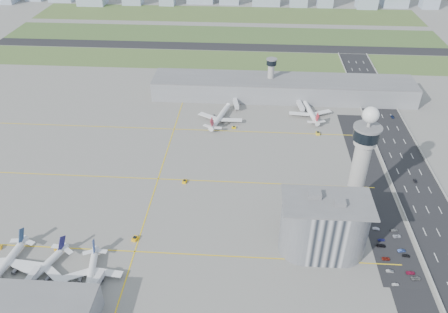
# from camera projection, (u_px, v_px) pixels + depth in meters

# --- Properties ---
(ground) EXTENTS (1000.00, 1000.00, 0.00)m
(ground) POSITION_uv_depth(u_px,v_px,m) (220.00, 215.00, 239.03)
(ground) COLOR gray
(grass_strip_0) EXTENTS (480.00, 50.00, 0.08)m
(grass_strip_0) POSITION_uv_depth(u_px,v_px,m) (217.00, 60.00, 426.11)
(grass_strip_0) COLOR #516B33
(grass_strip_0) RESTS_ON ground
(grass_strip_1) EXTENTS (480.00, 60.00, 0.08)m
(grass_strip_1) POSITION_uv_depth(u_px,v_px,m) (222.00, 35.00, 488.10)
(grass_strip_1) COLOR #3F5C2B
(grass_strip_1) RESTS_ON ground
(grass_strip_2) EXTENTS (480.00, 70.00, 0.08)m
(grass_strip_2) POSITION_uv_depth(u_px,v_px,m) (227.00, 14.00, 554.23)
(grass_strip_2) COLOR #455E2C
(grass_strip_2) RESTS_ON ground
(runway) EXTENTS (480.00, 22.00, 0.10)m
(runway) POSITION_uv_depth(u_px,v_px,m) (220.00, 47.00, 456.68)
(runway) COLOR black
(runway) RESTS_ON ground
(highway) EXTENTS (28.00, 500.00, 0.10)m
(highway) POSITION_uv_depth(u_px,v_px,m) (434.00, 224.00, 232.56)
(highway) COLOR black
(highway) RESTS_ON ground
(barrier_left) EXTENTS (0.60, 500.00, 1.20)m
(barrier_left) POSITION_uv_depth(u_px,v_px,m) (408.00, 222.00, 233.04)
(barrier_left) COLOR #9E9E99
(barrier_left) RESTS_ON ground
(landside_road) EXTENTS (18.00, 260.00, 0.08)m
(landside_road) POSITION_uv_depth(u_px,v_px,m) (391.00, 236.00, 225.70)
(landside_road) COLOR black
(landside_road) RESTS_ON ground
(parking_lot) EXTENTS (20.00, 44.00, 0.10)m
(parking_lot) POSITION_uv_depth(u_px,v_px,m) (393.00, 252.00, 215.89)
(parking_lot) COLOR black
(parking_lot) RESTS_ON ground
(taxiway_line_h_0) EXTENTS (260.00, 0.60, 0.01)m
(taxiway_line_h_0) POSITION_uv_depth(u_px,v_px,m) (135.00, 252.00, 216.47)
(taxiway_line_h_0) COLOR yellow
(taxiway_line_h_0) RESTS_ON ground
(taxiway_line_h_1) EXTENTS (260.00, 0.60, 0.01)m
(taxiway_line_h_1) POSITION_uv_depth(u_px,v_px,m) (158.00, 179.00, 266.07)
(taxiway_line_h_1) COLOR yellow
(taxiway_line_h_1) RESTS_ON ground
(taxiway_line_h_2) EXTENTS (260.00, 0.60, 0.01)m
(taxiway_line_h_2) POSITION_uv_depth(u_px,v_px,m) (174.00, 129.00, 315.66)
(taxiway_line_h_2) COLOR yellow
(taxiway_line_h_2) RESTS_ON ground
(taxiway_line_v) EXTENTS (0.60, 260.00, 0.01)m
(taxiway_line_v) POSITION_uv_depth(u_px,v_px,m) (158.00, 179.00, 266.07)
(taxiway_line_v) COLOR yellow
(taxiway_line_v) RESTS_ON ground
(control_tower) EXTENTS (14.00, 14.00, 64.50)m
(control_tower) POSITION_uv_depth(u_px,v_px,m) (361.00, 159.00, 221.99)
(control_tower) COLOR #ADAAA5
(control_tower) RESTS_ON ground
(secondary_tower) EXTENTS (8.60, 8.60, 31.90)m
(secondary_tower) POSITION_uv_depth(u_px,v_px,m) (271.00, 74.00, 350.81)
(secondary_tower) COLOR #ADAAA5
(secondary_tower) RESTS_ON ground
(admin_building) EXTENTS (42.00, 24.00, 33.50)m
(admin_building) POSITION_uv_depth(u_px,v_px,m) (324.00, 226.00, 209.37)
(admin_building) COLOR #B2B2B7
(admin_building) RESTS_ON ground
(terminal_pier) EXTENTS (210.00, 32.00, 15.80)m
(terminal_pier) POSITION_uv_depth(u_px,v_px,m) (282.00, 88.00, 354.70)
(terminal_pier) COLOR gray
(terminal_pier) RESTS_ON ground
(airplane_near_a) EXTENTS (35.67, 40.66, 10.49)m
(airplane_near_a) POSITION_uv_depth(u_px,v_px,m) (3.00, 263.00, 203.61)
(airplane_near_a) COLOR white
(airplane_near_a) RESTS_ON ground
(airplane_near_b) EXTENTS (41.95, 45.07, 10.18)m
(airplane_near_b) POSITION_uv_depth(u_px,v_px,m) (38.00, 268.00, 201.01)
(airplane_near_b) COLOR white
(airplane_near_b) RESTS_ON ground
(airplane_near_c) EXTENTS (34.82, 39.00, 9.64)m
(airplane_near_c) POSITION_uv_depth(u_px,v_px,m) (90.00, 273.00, 199.21)
(airplane_near_c) COLOR white
(airplane_near_c) RESTS_ON ground
(airplane_far_a) EXTENTS (43.86, 48.19, 11.38)m
(airplane_far_a) POSITION_uv_depth(u_px,v_px,m) (220.00, 113.00, 323.54)
(airplane_far_a) COLOR white
(airplane_far_a) RESTS_ON ground
(airplane_far_b) EXTENTS (39.71, 44.44, 10.96)m
(airplane_far_b) POSITION_uv_depth(u_px,v_px,m) (310.00, 109.00, 330.16)
(airplane_far_b) COLOR white
(airplane_far_b) RESTS_ON ground
(jet_bridge_near_1) EXTENTS (5.39, 14.31, 5.70)m
(jet_bridge_near_1) POSITION_uv_depth(u_px,v_px,m) (21.00, 294.00, 191.67)
(jet_bridge_near_1) COLOR silver
(jet_bridge_near_1) RESTS_ON ground
(jet_bridge_near_2) EXTENTS (5.39, 14.31, 5.70)m
(jet_bridge_near_2) POSITION_uv_depth(u_px,v_px,m) (88.00, 298.00, 189.98)
(jet_bridge_near_2) COLOR silver
(jet_bridge_near_2) RESTS_ON ground
(jet_bridge_far_0) EXTENTS (5.39, 14.31, 5.70)m
(jet_bridge_far_0) POSITION_uv_depth(u_px,v_px,m) (235.00, 101.00, 346.43)
(jet_bridge_far_0) COLOR silver
(jet_bridge_far_0) RESTS_ON ground
(jet_bridge_far_1) EXTENTS (5.39, 14.31, 5.70)m
(jet_bridge_far_1) POSITION_uv_depth(u_px,v_px,m) (298.00, 103.00, 343.63)
(jet_bridge_far_1) COLOR silver
(jet_bridge_far_1) RESTS_ON ground
(tug_1) EXTENTS (2.87, 3.47, 1.73)m
(tug_1) POSITION_uv_depth(u_px,v_px,m) (58.00, 248.00, 217.03)
(tug_1) COLOR orange
(tug_1) RESTS_ON ground
(tug_2) EXTENTS (3.24, 3.96, 2.00)m
(tug_2) POSITION_uv_depth(u_px,v_px,m) (135.00, 238.00, 222.65)
(tug_2) COLOR #FAAE0C
(tug_2) RESTS_ON ground
(tug_3) EXTENTS (2.80, 3.59, 1.88)m
(tug_3) POSITION_uv_depth(u_px,v_px,m) (185.00, 181.00, 262.62)
(tug_3) COLOR #F4B509
(tug_3) RESTS_ON ground
(tug_4) EXTENTS (3.15, 2.35, 1.70)m
(tug_4) POSITION_uv_depth(u_px,v_px,m) (234.00, 127.00, 316.12)
(tug_4) COLOR yellow
(tug_4) RESTS_ON ground
(tug_5) EXTENTS (2.62, 3.71, 2.10)m
(tug_5) POSITION_uv_depth(u_px,v_px,m) (318.00, 133.00, 309.09)
(tug_5) COLOR gold
(tug_5) RESTS_ON ground
(car_lot_0) EXTENTS (3.39, 1.59, 1.12)m
(car_lot_0) POSITION_uv_depth(u_px,v_px,m) (395.00, 284.00, 199.00)
(car_lot_0) COLOR white
(car_lot_0) RESTS_ON ground
(car_lot_1) EXTENTS (3.64, 1.39, 1.18)m
(car_lot_1) POSITION_uv_depth(u_px,v_px,m) (390.00, 271.00, 205.36)
(car_lot_1) COLOR gray
(car_lot_1) RESTS_ON ground
(car_lot_2) EXTENTS (4.02, 1.99, 1.10)m
(car_lot_2) POSITION_uv_depth(u_px,v_px,m) (386.00, 259.00, 211.86)
(car_lot_2) COLOR maroon
(car_lot_2) RESTS_ON ground
(car_lot_3) EXTENTS (4.54, 1.96, 1.30)m
(car_lot_3) POSITION_uv_depth(u_px,v_px,m) (381.00, 246.00, 218.97)
(car_lot_3) COLOR black
(car_lot_3) RESTS_ON ground
(car_lot_4) EXTENTS (3.77, 1.99, 1.22)m
(car_lot_4) POSITION_uv_depth(u_px,v_px,m) (381.00, 240.00, 222.36)
(car_lot_4) COLOR navy
(car_lot_4) RESTS_ON ground
(car_lot_5) EXTENTS (3.68, 1.73, 1.17)m
(car_lot_5) POSITION_uv_depth(u_px,v_px,m) (376.00, 229.00, 229.20)
(car_lot_5) COLOR silver
(car_lot_5) RESTS_ON ground
(car_lot_6) EXTENTS (4.68, 2.60, 1.24)m
(car_lot_6) POSITION_uv_depth(u_px,v_px,m) (416.00, 278.00, 201.82)
(car_lot_6) COLOR slate
(car_lot_6) RESTS_ON ground
(car_lot_7) EXTENTS (4.37, 1.99, 1.24)m
(car_lot_7) POSITION_uv_depth(u_px,v_px,m) (411.00, 273.00, 204.49)
(car_lot_7) COLOR #9E1A40
(car_lot_7) RESTS_ON ground
(car_lot_8) EXTENTS (3.75, 1.80, 1.23)m
(car_lot_8) POSITION_uv_depth(u_px,v_px,m) (406.00, 255.00, 213.47)
(car_lot_8) COLOR black
(car_lot_8) RESTS_ON ground
(car_lot_9) EXTENTS (4.04, 1.96, 1.28)m
(car_lot_9) POSITION_uv_depth(u_px,v_px,m) (402.00, 251.00, 216.13)
(car_lot_9) COLOR navy
(car_lot_9) RESTS_ON ground
(car_lot_10) EXTENTS (4.42, 2.50, 1.17)m
(car_lot_10) POSITION_uv_depth(u_px,v_px,m) (397.00, 236.00, 224.61)
(car_lot_10) COLOR silver
(car_lot_10) RESTS_ON ground
(car_lot_11) EXTENTS (3.98, 1.89, 1.12)m
(car_lot_11) POSITION_uv_depth(u_px,v_px,m) (394.00, 230.00, 228.27)
(car_lot_11) COLOR gray
(car_lot_11) RESTS_ON ground
(car_hw_1) EXTENTS (1.45, 3.57, 1.15)m
(car_hw_1) POSITION_uv_depth(u_px,v_px,m) (415.00, 181.00, 263.46)
(car_hw_1) COLOR black
(car_hw_1) RESTS_ON ground
(car_hw_2) EXTENTS (2.32, 4.40, 1.18)m
(car_hw_2) POSITION_uv_depth(u_px,v_px,m) (392.00, 117.00, 329.76)
(car_hw_2) COLOR navy
(car_hw_2) RESTS_ON ground
(car_hw_4) EXTENTS (1.57, 3.58, 1.20)m
(car_hw_4) POSITION_uv_depth(u_px,v_px,m) (357.00, 81.00, 383.12)
(car_hw_4) COLOR #989898
(car_hw_4) RESTS_ON ground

